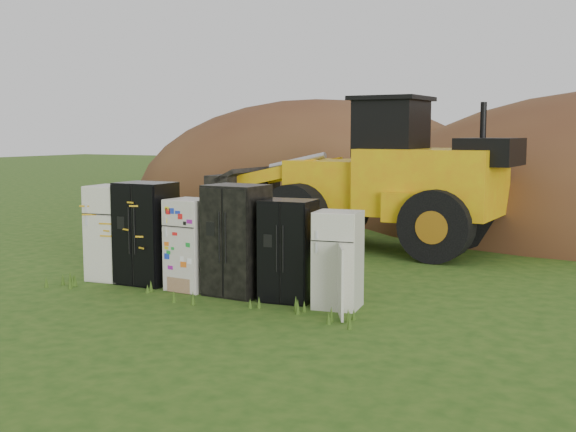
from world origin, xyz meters
The scene contains 10 objects.
ground centered at (0.00, 0.00, 0.00)m, with size 120.00×120.00×0.00m, color #254B14.
fridge_leftmost centered at (-2.36, 0.00, 0.90)m, with size 0.80×0.76×1.80m, color silver, non-canonical shape.
fridge_black_side centered at (-1.58, 0.03, 0.94)m, with size 0.98×0.78×1.88m, color black, non-canonical shape.
fridge_sticker centered at (-0.53, -0.04, 0.81)m, with size 0.73×0.67×1.63m, color silver, non-canonical shape.
fridge_dark_mid centered at (0.40, 0.01, 0.95)m, with size 0.97×0.79×1.91m, color black, non-canonical shape.
fridge_black_right centered at (1.40, 0.03, 0.85)m, with size 0.85×0.70×1.69m, color black, non-canonical shape.
fridge_open_door centered at (2.33, -0.04, 0.78)m, with size 0.71×0.65×1.56m, color silver, non-canonical shape.
wheel_loader centered at (0.16, 5.92, 1.82)m, with size 7.52×3.05×3.64m, color orange, non-canonical shape.
dirt_mound_left centered at (-5.12, 14.70, 0.00)m, with size 15.06×11.29×8.12m, color #4D2918.
dirt_mound_back centered at (-0.29, 18.79, 0.00)m, with size 19.13×12.75×5.87m, color #4D2918.
Camera 1 is at (6.91, -10.45, 2.80)m, focal length 45.00 mm.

